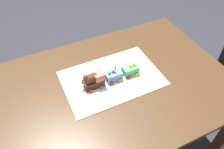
% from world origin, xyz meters
% --- Properties ---
extents(ground_plane, '(8.00, 8.00, 0.00)m').
position_xyz_m(ground_plane, '(0.00, 0.00, 0.00)').
color(ground_plane, '#2D3038').
extents(dining_table, '(1.40, 1.00, 0.74)m').
position_xyz_m(dining_table, '(0.00, 0.00, 0.63)').
color(dining_table, '#4C331E').
rests_on(dining_table, ground).
extents(cake_board, '(0.60, 0.40, 0.00)m').
position_xyz_m(cake_board, '(-0.02, 0.05, 0.74)').
color(cake_board, silver).
rests_on(cake_board, dining_table).
extents(cake_locomotive, '(0.14, 0.08, 0.12)m').
position_xyz_m(cake_locomotive, '(-0.14, 0.04, 0.79)').
color(cake_locomotive, '#472816').
rests_on(cake_locomotive, cake_board).
extents(cake_car_flatbed_sky_blue, '(0.10, 0.08, 0.07)m').
position_xyz_m(cake_car_flatbed_sky_blue, '(-0.01, 0.04, 0.77)').
color(cake_car_flatbed_sky_blue, '#669EEA').
rests_on(cake_car_flatbed_sky_blue, cake_board).
extents(cake_car_tanker_mint_green, '(0.10, 0.08, 0.07)m').
position_xyz_m(cake_car_tanker_mint_green, '(0.11, 0.04, 0.77)').
color(cake_car_tanker_mint_green, '#59CC7A').
rests_on(cake_car_tanker_mint_green, cake_board).
extents(birthday_candle, '(0.01, 0.01, 0.05)m').
position_xyz_m(birthday_candle, '(-0.00, 0.04, 0.84)').
color(birthday_candle, '#66D872').
rests_on(birthday_candle, cake_car_flatbed_sky_blue).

